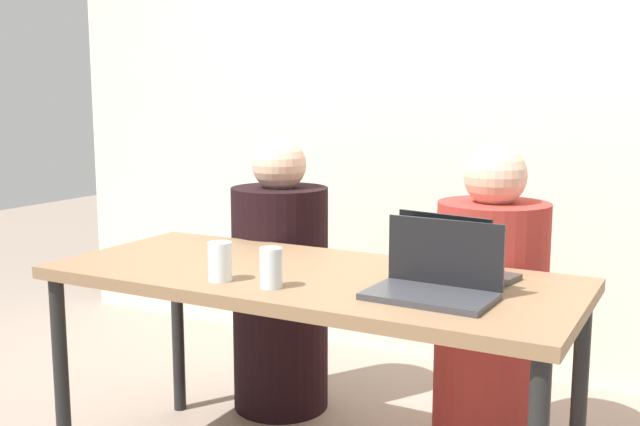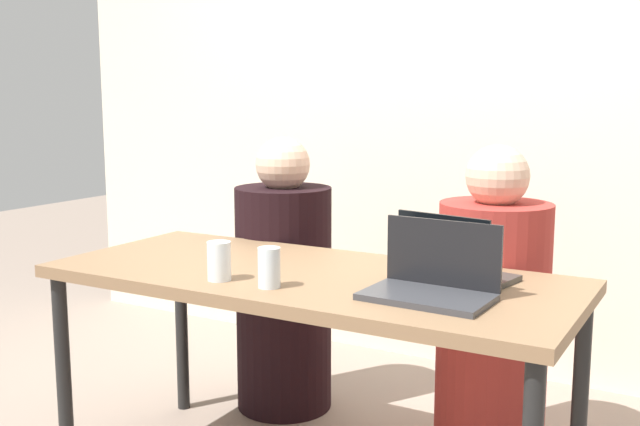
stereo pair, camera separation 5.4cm
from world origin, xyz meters
name	(u,v)px [view 2 (the right image)]	position (x,y,z in m)	size (l,w,h in m)	color
back_wall	(460,116)	(0.00, 1.41, 1.19)	(4.50, 0.10, 2.39)	beige
desk	(309,293)	(0.00, 0.00, 0.67)	(1.68, 0.72, 0.74)	#846345
person_on_left	(284,289)	(-0.44, 0.54, 0.50)	(0.43, 0.43, 1.13)	black
person_on_right	(492,321)	(0.44, 0.54, 0.50)	(0.47, 0.47, 1.13)	#A5302A
laptop_back_right	(454,267)	(0.44, 0.11, 0.79)	(0.34, 0.28, 0.21)	#3B3935
laptop_front_right	(432,281)	(0.45, -0.09, 0.78)	(0.35, 0.25, 0.21)	#37383D
water_glass_center	(269,270)	(-0.01, -0.22, 0.79)	(0.07, 0.07, 0.12)	silver
water_glass_left	(219,264)	(-0.19, -0.22, 0.79)	(0.07, 0.07, 0.12)	white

